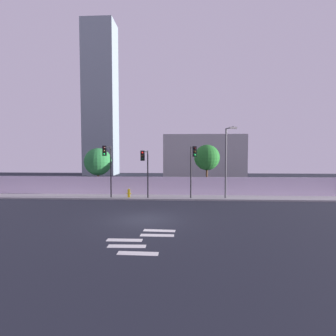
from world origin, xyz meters
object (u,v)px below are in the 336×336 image
(traffic_light_left, at_px, (108,160))
(traffic_light_center, at_px, (193,161))
(traffic_light_right, at_px, (145,164))
(street_lamp_curbside, at_px, (227,156))
(fire_hydrant, at_px, (129,193))
(roadside_tree_midleft, at_px, (207,158))
(roadside_tree_leftmost, at_px, (98,162))

(traffic_light_left, xyz_separation_m, traffic_light_center, (7.76, -0.06, -0.04))
(traffic_light_right, xyz_separation_m, street_lamp_curbside, (7.45, 0.68, 0.64))
(fire_hydrant, bearing_deg, traffic_light_left, -153.26)
(traffic_light_center, bearing_deg, traffic_light_left, 179.58)
(traffic_light_right, distance_m, street_lamp_curbside, 7.51)
(roadside_tree_midleft, bearing_deg, street_lamp_curbside, -62.60)
(traffic_light_right, height_order, street_lamp_curbside, street_lamp_curbside)
(street_lamp_curbside, bearing_deg, traffic_light_right, -174.77)
(roadside_tree_leftmost, distance_m, roadside_tree_midleft, 11.43)
(roadside_tree_leftmost, bearing_deg, traffic_light_center, -20.51)
(fire_hydrant, bearing_deg, traffic_light_right, -28.62)
(fire_hydrant, height_order, roadside_tree_leftmost, roadside_tree_leftmost)
(traffic_light_center, xyz_separation_m, fire_hydrant, (-6.00, 0.94, -3.07))
(traffic_light_center, bearing_deg, fire_hydrant, 171.06)
(street_lamp_curbside, bearing_deg, fire_hydrant, 178.51)
(traffic_light_left, height_order, roadside_tree_midleft, roadside_tree_midleft)
(roadside_tree_leftmost, bearing_deg, street_lamp_curbside, -12.90)
(traffic_light_right, bearing_deg, traffic_light_center, -0.31)
(traffic_light_left, xyz_separation_m, traffic_light_right, (3.45, -0.03, -0.29))
(roadside_tree_leftmost, relative_size, roadside_tree_midleft, 0.94)
(traffic_light_left, relative_size, fire_hydrant, 5.93)
(traffic_light_center, distance_m, roadside_tree_leftmost, 10.49)
(street_lamp_curbside, bearing_deg, roadside_tree_midleft, 117.40)
(street_lamp_curbside, distance_m, fire_hydrant, 9.78)
(traffic_light_left, height_order, fire_hydrant, traffic_light_left)
(traffic_light_left, relative_size, roadside_tree_midleft, 0.93)
(traffic_light_center, height_order, traffic_light_right, traffic_light_center)
(roadside_tree_midleft, bearing_deg, traffic_light_right, -148.32)
(street_lamp_curbside, height_order, roadside_tree_leftmost, street_lamp_curbside)
(traffic_light_left, bearing_deg, traffic_light_center, -0.42)
(roadside_tree_midleft, bearing_deg, fire_hydrant, -160.24)
(street_lamp_curbside, bearing_deg, traffic_light_left, -176.60)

